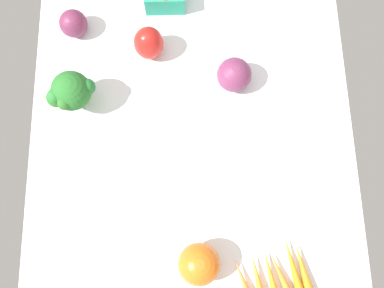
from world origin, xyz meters
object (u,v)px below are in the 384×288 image
(bell_pepper_red, at_px, (149,43))
(carrot_bunch, at_px, (275,284))
(broccoli_head, at_px, (70,92))
(red_onion_center, at_px, (73,23))
(red_onion_near_basket, at_px, (234,75))
(heirloom_tomato_orange, at_px, (199,264))

(bell_pepper_red, bearing_deg, carrot_bunch, 25.73)
(broccoli_head, bearing_deg, red_onion_center, -176.13)
(red_onion_near_basket, relative_size, heirloom_tomato_orange, 0.92)
(heirloom_tomato_orange, bearing_deg, bell_pepper_red, -168.21)
(red_onion_center, bearing_deg, red_onion_near_basket, 69.00)
(red_onion_center, bearing_deg, heirloom_tomato_orange, 26.99)
(broccoli_head, xyz_separation_m, bell_pepper_red, (-0.13, 0.17, -0.03))
(red_onion_near_basket, relative_size, red_onion_center, 1.20)
(carrot_bunch, distance_m, red_onion_center, 0.77)
(heirloom_tomato_orange, bearing_deg, red_onion_center, -153.01)
(carrot_bunch, relative_size, bell_pepper_red, 2.14)
(broccoli_head, bearing_deg, red_onion_near_basket, 97.23)
(red_onion_near_basket, distance_m, heirloom_tomato_orange, 0.44)
(heirloom_tomato_orange, xyz_separation_m, bell_pepper_red, (-0.51, -0.11, 0.00))
(carrot_bunch, bearing_deg, red_onion_center, -143.78)
(carrot_bunch, relative_size, broccoli_head, 1.68)
(red_onion_near_basket, bearing_deg, broccoli_head, -82.77)
(heirloom_tomato_orange, bearing_deg, red_onion_near_basket, 167.56)
(bell_pepper_red, bearing_deg, red_onion_near_basket, 67.17)
(red_onion_near_basket, height_order, bell_pepper_red, bell_pepper_red)
(carrot_bunch, bearing_deg, red_onion_near_basket, -171.91)
(carrot_bunch, relative_size, heirloom_tomato_orange, 2.22)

